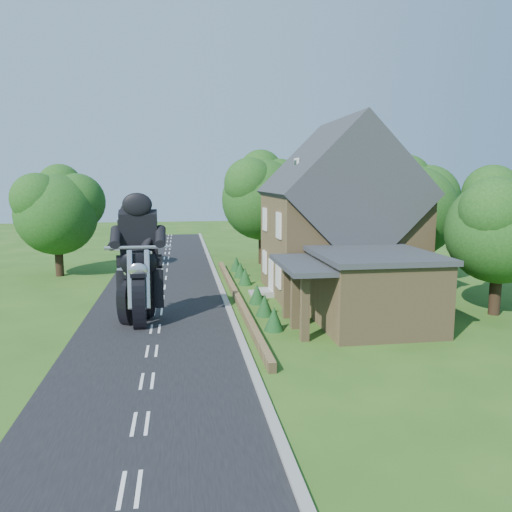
{
  "coord_description": "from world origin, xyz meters",
  "views": [
    {
      "loc": [
        1.21,
        -22.32,
        6.71
      ],
      "look_at": [
        5.09,
        2.99,
        2.8
      ],
      "focal_mm": 35.0,
      "sensor_mm": 36.0,
      "label": 1
    }
  ],
  "objects": [
    {
      "name": "road",
      "position": [
        0.0,
        0.0,
        0.01
      ],
      "size": [
        7.0,
        80.0,
        0.02
      ],
      "primitive_type": "cube",
      "color": "black",
      "rests_on": "ground"
    },
    {
      "name": "tree_far_road",
      "position": [
        -6.86,
        14.11,
        4.84
      ],
      "size": [
        6.08,
        5.6,
        7.84
      ],
      "color": "black",
      "rests_on": "ground"
    },
    {
      "name": "motorcycle_lead",
      "position": [
        -0.66,
        0.89,
        0.92
      ],
      "size": [
        0.53,
        1.98,
        1.84
      ],
      "primitive_type": null,
      "rotation": [
        0.0,
        0.0,
        3.13
      ],
      "color": "black",
      "rests_on": "ground"
    },
    {
      "name": "house",
      "position": [
        10.49,
        6.0,
        4.34
      ],
      "size": [
        9.54,
        8.64,
        10.24
      ],
      "color": "olive",
      "rests_on": "ground"
    },
    {
      "name": "motorcycle_follow",
      "position": [
        -0.91,
        1.5,
        0.86
      ],
      "size": [
        1.39,
        1.8,
        1.71
      ],
      "primitive_type": null,
      "rotation": [
        0.0,
        0.0,
        2.56
      ],
      "color": "black",
      "rests_on": "ground"
    },
    {
      "name": "garden_wall",
      "position": [
        4.3,
        5.0,
        0.2
      ],
      "size": [
        0.3,
        22.0,
        0.4
      ],
      "primitive_type": "cube",
      "color": "olive",
      "rests_on": "ground"
    },
    {
      "name": "ground",
      "position": [
        0.0,
        0.0,
        0.0
      ],
      "size": [
        120.0,
        120.0,
        0.0
      ],
      "primitive_type": "plane",
      "color": "#2B5217",
      "rests_on": "ground"
    },
    {
      "name": "shrub_a",
      "position": [
        5.3,
        -1.0,
        0.55
      ],
      "size": [
        0.9,
        0.9,
        1.1
      ],
      "primitive_type": "cone",
      "color": "#113816",
      "rests_on": "ground"
    },
    {
      "name": "tree_annex_side",
      "position": [
        17.13,
        0.1,
        4.69
      ],
      "size": [
        5.64,
        5.2,
        7.48
      ],
      "color": "black",
      "rests_on": "ground"
    },
    {
      "name": "kerb",
      "position": [
        3.65,
        0.0,
        0.06
      ],
      "size": [
        0.3,
        80.0,
        0.12
      ],
      "primitive_type": "cube",
      "color": "gray",
      "rests_on": "ground"
    },
    {
      "name": "shrub_e",
      "position": [
        5.3,
        11.5,
        0.55
      ],
      "size": [
        0.9,
        0.9,
        1.1
      ],
      "primitive_type": "cone",
      "color": "#113816",
      "rests_on": "ground"
    },
    {
      "name": "shrub_c",
      "position": [
        5.3,
        4.0,
        0.55
      ],
      "size": [
        0.9,
        0.9,
        1.1
      ],
      "primitive_type": "cone",
      "color": "#113816",
      "rests_on": "ground"
    },
    {
      "name": "shrub_f",
      "position": [
        5.3,
        14.0,
        0.55
      ],
      "size": [
        0.9,
        0.9,
        1.1
      ],
      "primitive_type": "cone",
      "color": "#113816",
      "rests_on": "ground"
    },
    {
      "name": "tree_behind_left",
      "position": [
        8.16,
        17.13,
        5.73
      ],
      "size": [
        6.94,
        6.4,
        9.16
      ],
      "color": "black",
      "rests_on": "ground"
    },
    {
      "name": "tree_behind_house",
      "position": [
        14.18,
        16.14,
        6.23
      ],
      "size": [
        7.81,
        7.2,
        10.08
      ],
      "color": "black",
      "rests_on": "ground"
    },
    {
      "name": "annex",
      "position": [
        9.87,
        -0.8,
        1.77
      ],
      "size": [
        7.05,
        5.94,
        3.44
      ],
      "color": "olive",
      "rests_on": "ground"
    },
    {
      "name": "shrub_b",
      "position": [
        5.3,
        1.5,
        0.55
      ],
      "size": [
        0.9,
        0.9,
        1.1
      ],
      "primitive_type": "cone",
      "color": "#113816",
      "rests_on": "ground"
    },
    {
      "name": "shrub_d",
      "position": [
        5.3,
        9.0,
        0.55
      ],
      "size": [
        0.9,
        0.9,
        1.1
      ],
      "primitive_type": "cone",
      "color": "#113816",
      "rests_on": "ground"
    },
    {
      "name": "tree_house_right",
      "position": [
        16.65,
        8.62,
        5.19
      ],
      "size": [
        6.51,
        6.0,
        8.4
      ],
      "color": "black",
      "rests_on": "ground"
    }
  ]
}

